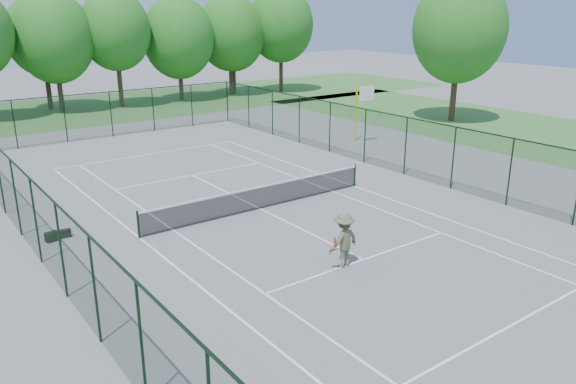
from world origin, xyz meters
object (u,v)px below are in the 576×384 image
(tennis_net, at_px, (260,196))
(basketball_goal, at_px, (362,103))
(tennis_player, at_px, (344,240))
(sports_bag_a, at_px, (52,237))

(tennis_net, bearing_deg, basketball_goal, 28.86)
(basketball_goal, height_order, tennis_player, basketball_goal)
(basketball_goal, bearing_deg, sports_bag_a, -166.03)
(tennis_net, relative_size, basketball_goal, 3.04)
(tennis_net, relative_size, sports_bag_a, 24.47)
(basketball_goal, distance_m, tennis_player, 18.69)
(tennis_player, bearing_deg, basketball_goal, 44.81)
(tennis_net, distance_m, tennis_player, 6.41)
(tennis_net, relative_size, tennis_player, 5.81)
(tennis_player, bearing_deg, tennis_net, 81.95)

